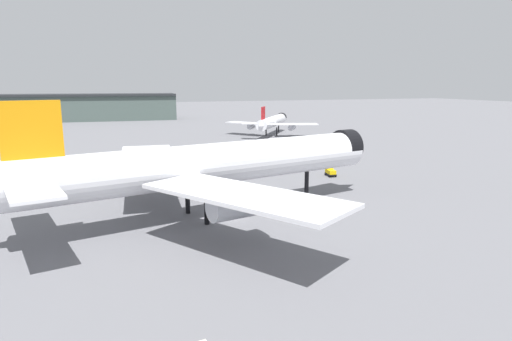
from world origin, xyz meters
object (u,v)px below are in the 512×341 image
airliner_near_gate (211,165)px  baggage_tug_wing (330,172)px  traffic_cone_near_nose (0,206)px  airliner_far_taxiway (272,122)px  service_truck_front (15,189)px

airliner_near_gate → baggage_tug_wing: size_ratio=20.51×
baggage_tug_wing → traffic_cone_near_nose: (-68.01, -3.37, -0.60)m
airliner_far_taxiway → service_truck_front: size_ratio=6.59×
airliner_near_gate → traffic_cone_near_nose: airliner_near_gate is taller
service_truck_front → traffic_cone_near_nose: 8.16m
airliner_near_gate → airliner_far_taxiway: (53.58, 102.74, -2.96)m
baggage_tug_wing → airliner_near_gate: bearing=129.0°
airliner_near_gate → traffic_cone_near_nose: size_ratio=94.21×
baggage_tug_wing → traffic_cone_near_nose: 68.10m
airliner_far_taxiway → baggage_tug_wing: bearing=-157.5°
traffic_cone_near_nose → baggage_tug_wing: bearing=2.8°
airliner_near_gate → traffic_cone_near_nose: bearing=139.7°
baggage_tug_wing → airliner_far_taxiway: bearing=-5.5°
service_truck_front → traffic_cone_near_nose: bearing=-153.4°
airliner_far_taxiway → airliner_near_gate: bearing=-171.8°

